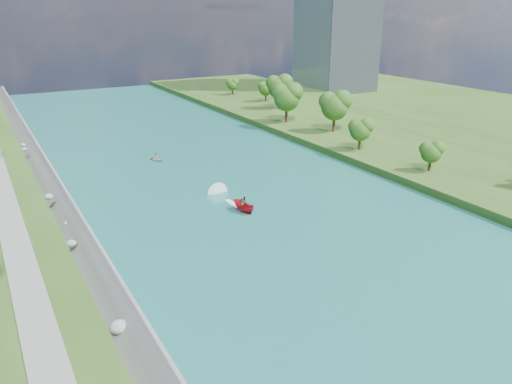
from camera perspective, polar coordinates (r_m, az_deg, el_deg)
ground at (r=68.53m, az=3.18°, el=-4.43°), size 260.00×260.00×0.00m
river_water at (r=84.71m, az=-4.13°, el=0.56°), size 55.00×240.00×0.10m
berm_east at (r=113.81m, az=19.01°, el=5.05°), size 44.00×240.00×1.50m
riprap_bank at (r=76.55m, az=-21.57°, el=-1.70°), size 4.05×236.00×4.11m
riverside_path at (r=76.38m, az=-26.73°, el=-1.13°), size 3.00×200.00×0.10m
office_tower at (r=187.63m, az=9.34°, el=20.56°), size 22.00×22.00×60.00m
trees_east at (r=123.55m, az=6.53°, el=9.90°), size 15.94×138.32×11.50m
motorboat at (r=75.33m, az=-1.95°, el=-1.36°), size 3.60×19.03×2.24m
raft at (r=100.97m, az=-11.29°, el=3.75°), size 3.37×3.79×1.59m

